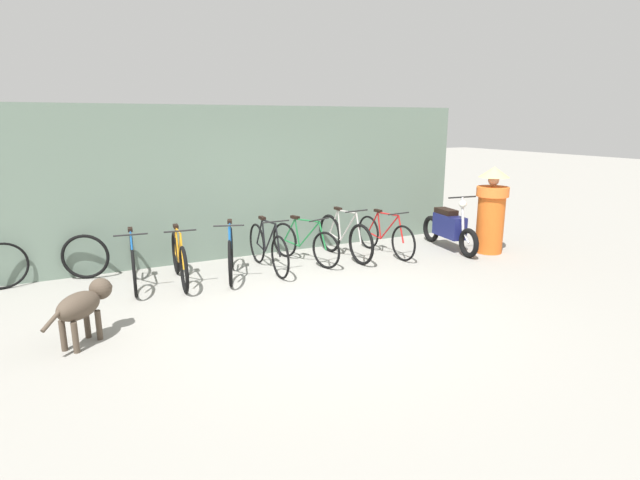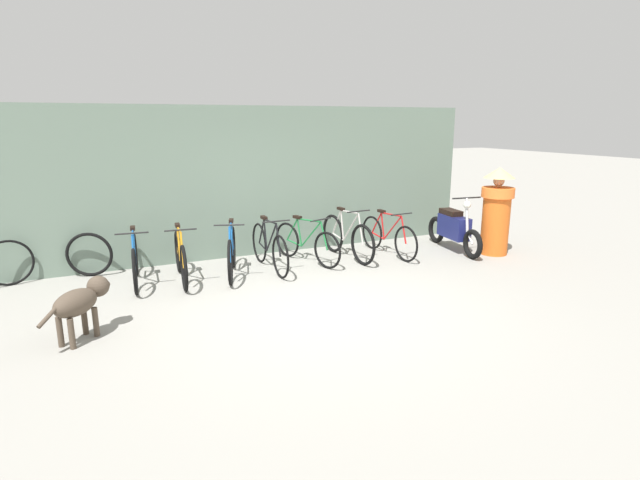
{
  "view_description": "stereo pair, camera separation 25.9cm",
  "coord_description": "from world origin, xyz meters",
  "px_view_note": "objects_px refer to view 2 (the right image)",
  "views": [
    {
      "loc": [
        -2.89,
        -5.59,
        2.45
      ],
      "look_at": [
        0.47,
        1.08,
        0.65
      ],
      "focal_mm": 28.0,
      "sensor_mm": 36.0,
      "label": 1
    },
    {
      "loc": [
        -2.66,
        -5.7,
        2.45
      ],
      "look_at": [
        0.47,
        1.08,
        0.65
      ],
      "focal_mm": 28.0,
      "sensor_mm": 36.0,
      "label": 2
    }
  ],
  "objects_px": {
    "spare_tire_right": "(8,263)",
    "bicycle_0": "(135,261)",
    "bicycle_4": "(306,243)",
    "bicycle_1": "(181,258)",
    "bicycle_2": "(232,253)",
    "spare_tire_left": "(89,255)",
    "bicycle_6": "(388,236)",
    "stray_dog": "(81,301)",
    "person_in_robes": "(497,210)",
    "bicycle_5": "(347,238)",
    "bicycle_3": "(269,248)",
    "motorcycle": "(454,229)"
  },
  "relations": [
    {
      "from": "bicycle_0",
      "to": "bicycle_3",
      "type": "relative_size",
      "value": 0.99
    },
    {
      "from": "person_in_robes",
      "to": "spare_tire_right",
      "type": "bearing_deg",
      "value": -1.41
    },
    {
      "from": "bicycle_1",
      "to": "bicycle_2",
      "type": "bearing_deg",
      "value": 90.03
    },
    {
      "from": "spare_tire_left",
      "to": "bicycle_3",
      "type": "bearing_deg",
      "value": -17.36
    },
    {
      "from": "bicycle_4",
      "to": "bicycle_6",
      "type": "relative_size",
      "value": 0.95
    },
    {
      "from": "motorcycle",
      "to": "bicycle_3",
      "type": "bearing_deg",
      "value": -86.69
    },
    {
      "from": "bicycle_4",
      "to": "person_in_robes",
      "type": "xyz_separation_m",
      "value": [
        3.42,
        -0.94,
        0.49
      ]
    },
    {
      "from": "bicycle_1",
      "to": "bicycle_5",
      "type": "xyz_separation_m",
      "value": [
        2.96,
        0.08,
        0.01
      ]
    },
    {
      "from": "bicycle_1",
      "to": "spare_tire_left",
      "type": "distance_m",
      "value": 1.54
    },
    {
      "from": "motorcycle",
      "to": "stray_dog",
      "type": "xyz_separation_m",
      "value": [
        -6.46,
        -1.41,
        0.03
      ]
    },
    {
      "from": "bicycle_0",
      "to": "person_in_robes",
      "type": "height_order",
      "value": "person_in_robes"
    },
    {
      "from": "bicycle_4",
      "to": "motorcycle",
      "type": "distance_m",
      "value": 2.93
    },
    {
      "from": "bicycle_4",
      "to": "bicycle_1",
      "type": "bearing_deg",
      "value": -105.04
    },
    {
      "from": "person_in_robes",
      "to": "bicycle_4",
      "type": "bearing_deg",
      "value": -5.12
    },
    {
      "from": "bicycle_0",
      "to": "bicycle_6",
      "type": "relative_size",
      "value": 1.01
    },
    {
      "from": "bicycle_3",
      "to": "spare_tire_left",
      "type": "distance_m",
      "value": 2.86
    },
    {
      "from": "bicycle_6",
      "to": "spare_tire_left",
      "type": "height_order",
      "value": "bicycle_6"
    },
    {
      "from": "bicycle_0",
      "to": "bicycle_5",
      "type": "xyz_separation_m",
      "value": [
        3.62,
        -0.06,
        0.02
      ]
    },
    {
      "from": "bicycle_6",
      "to": "spare_tire_right",
      "type": "height_order",
      "value": "bicycle_6"
    },
    {
      "from": "bicycle_2",
      "to": "bicycle_5",
      "type": "relative_size",
      "value": 0.92
    },
    {
      "from": "bicycle_0",
      "to": "bicycle_3",
      "type": "distance_m",
      "value": 2.11
    },
    {
      "from": "bicycle_1",
      "to": "bicycle_2",
      "type": "relative_size",
      "value": 1.07
    },
    {
      "from": "bicycle_3",
      "to": "person_in_robes",
      "type": "bearing_deg",
      "value": 78.42
    },
    {
      "from": "bicycle_0",
      "to": "bicycle_1",
      "type": "relative_size",
      "value": 1.0
    },
    {
      "from": "bicycle_1",
      "to": "spare_tire_left",
      "type": "xyz_separation_m",
      "value": [
        -1.29,
        0.85,
        -0.01
      ]
    },
    {
      "from": "bicycle_5",
      "to": "person_in_robes",
      "type": "distance_m",
      "value": 2.82
    },
    {
      "from": "motorcycle",
      "to": "stray_dog",
      "type": "bearing_deg",
      "value": -69.95
    },
    {
      "from": "stray_dog",
      "to": "spare_tire_right",
      "type": "height_order",
      "value": "spare_tire_right"
    },
    {
      "from": "person_in_robes",
      "to": "spare_tire_left",
      "type": "distance_m",
      "value": 7.1
    },
    {
      "from": "bicycle_0",
      "to": "bicycle_3",
      "type": "height_order",
      "value": "bicycle_3"
    },
    {
      "from": "bicycle_6",
      "to": "person_in_robes",
      "type": "height_order",
      "value": "person_in_robes"
    },
    {
      "from": "bicycle_3",
      "to": "bicycle_6",
      "type": "height_order",
      "value": "bicycle_3"
    },
    {
      "from": "bicycle_5",
      "to": "stray_dog",
      "type": "xyz_separation_m",
      "value": [
        -4.35,
        -1.78,
        0.08
      ]
    },
    {
      "from": "bicycle_1",
      "to": "bicycle_5",
      "type": "distance_m",
      "value": 2.96
    },
    {
      "from": "bicycle_2",
      "to": "spare_tire_right",
      "type": "distance_m",
      "value": 3.32
    },
    {
      "from": "bicycle_3",
      "to": "stray_dog",
      "type": "xyz_separation_m",
      "value": [
        -2.83,
        -1.69,
        0.08
      ]
    },
    {
      "from": "bicycle_5",
      "to": "bicycle_2",
      "type": "bearing_deg",
      "value": -90.37
    },
    {
      "from": "bicycle_5",
      "to": "spare_tire_left",
      "type": "bearing_deg",
      "value": -104.42
    },
    {
      "from": "bicycle_4",
      "to": "bicycle_5",
      "type": "relative_size",
      "value": 0.93
    },
    {
      "from": "bicycle_0",
      "to": "spare_tire_right",
      "type": "xyz_separation_m",
      "value": [
        -1.74,
        0.71,
        -0.01
      ]
    },
    {
      "from": "bicycle_0",
      "to": "spare_tire_right",
      "type": "bearing_deg",
      "value": -106.63
    },
    {
      "from": "bicycle_6",
      "to": "bicycle_2",
      "type": "bearing_deg",
      "value": -93.62
    },
    {
      "from": "bicycle_6",
      "to": "person_in_robes",
      "type": "relative_size",
      "value": 1.05
    },
    {
      "from": "bicycle_2",
      "to": "spare_tire_left",
      "type": "relative_size",
      "value": 2.23
    },
    {
      "from": "bicycle_1",
      "to": "motorcycle",
      "type": "height_order",
      "value": "motorcycle"
    },
    {
      "from": "spare_tire_right",
      "to": "bicycle_0",
      "type": "bearing_deg",
      "value": -22.07
    },
    {
      "from": "bicycle_1",
      "to": "bicycle_3",
      "type": "height_order",
      "value": "bicycle_3"
    },
    {
      "from": "stray_dog",
      "to": "spare_tire_left",
      "type": "height_order",
      "value": "spare_tire_left"
    },
    {
      "from": "bicycle_1",
      "to": "bicycle_4",
      "type": "height_order",
      "value": "bicycle_1"
    },
    {
      "from": "spare_tire_right",
      "to": "bicycle_3",
      "type": "bearing_deg",
      "value": -12.54
    }
  ]
}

